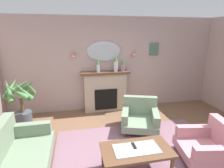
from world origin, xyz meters
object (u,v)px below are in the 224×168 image
(floral_couch, at_px, (12,160))
(potted_plant_tall_palm, at_px, (21,101))
(framed_picture, at_px, (154,49))
(coffee_table, at_px, (136,152))
(armchair_by_coffee_table, at_px, (140,116))
(wall_sconce_right, at_px, (134,53))
(mantel_vase_centre, at_px, (116,64))
(tv_remote, at_px, (134,146))
(mantel_vase_left, at_px, (123,65))
(mantel_vase_right, at_px, (98,65))
(wall_sconce_left, at_px, (73,54))
(fireplace, at_px, (105,92))
(armchair_near_fireplace, at_px, (209,144))
(wall_mirror, at_px, (104,51))

(floral_couch, relative_size, potted_plant_tall_palm, 1.41)
(framed_picture, xyz_separation_m, floral_couch, (-3.32, -2.45, -1.43))
(coffee_table, xyz_separation_m, armchair_by_coffee_table, (0.56, 1.36, -0.08))
(coffee_table, bearing_deg, wall_sconce_right, 73.49)
(mantel_vase_centre, xyz_separation_m, tv_remote, (-0.26, -2.47, -0.91))
(mantel_vase_left, xyz_separation_m, floral_couch, (-2.32, -2.27, -1.00))
(mantel_vase_right, height_order, mantel_vase_centre, mantel_vase_centre)
(framed_picture, bearing_deg, armchair_by_coffee_table, -122.75)
(framed_picture, relative_size, potted_plant_tall_palm, 0.29)
(mantel_vase_left, relative_size, potted_plant_tall_palm, 0.27)
(mantel_vase_left, relative_size, coffee_table, 0.31)
(mantel_vase_centre, distance_m, mantel_vase_left, 0.21)
(mantel_vase_right, distance_m, coffee_table, 2.73)
(mantel_vase_centre, distance_m, wall_sconce_left, 1.19)
(fireplace, xyz_separation_m, coffee_table, (0.06, -2.57, -0.19))
(fireplace, xyz_separation_m, mantel_vase_left, (0.50, -0.03, 0.75))
(fireplace, relative_size, floral_couch, 0.79)
(mantel_vase_right, distance_m, armchair_by_coffee_table, 1.78)
(mantel_vase_left, relative_size, armchair_near_fireplace, 0.36)
(mantel_vase_centre, xyz_separation_m, wall_sconce_left, (-1.15, 0.12, 0.29))
(armchair_near_fireplace, bearing_deg, wall_sconce_left, 130.93)
(fireplace, bearing_deg, armchair_by_coffee_table, -62.65)
(wall_sconce_left, distance_m, framed_picture, 2.35)
(armchair_by_coffee_table, bearing_deg, fireplace, 117.35)
(mantel_vase_right, height_order, floral_couch, mantel_vase_right)
(wall_sconce_right, relative_size, armchair_by_coffee_table, 0.14)
(fireplace, bearing_deg, potted_plant_tall_palm, -165.80)
(mantel_vase_right, relative_size, wall_sconce_right, 2.69)
(wall_sconce_left, bearing_deg, armchair_by_coffee_table, -41.39)
(mantel_vase_centre, height_order, armchair_near_fireplace, mantel_vase_centre)
(wall_sconce_right, xyz_separation_m, floral_couch, (-2.67, -2.39, -1.34))
(potted_plant_tall_palm, bearing_deg, fireplace, 14.20)
(mantel_vase_right, bearing_deg, coffee_table, -84.11)
(fireplace, relative_size, mantel_vase_left, 4.05)
(coffee_table, distance_m, armchair_by_coffee_table, 1.47)
(coffee_table, xyz_separation_m, potted_plant_tall_palm, (-2.17, 2.03, 0.26))
(mantel_vase_centre, relative_size, armchair_near_fireplace, 0.46)
(mantel_vase_right, relative_size, coffee_table, 0.34)
(tv_remote, relative_size, armchair_by_coffee_table, 0.15)
(fireplace, distance_m, tv_remote, 2.50)
(wall_sconce_right, distance_m, coffee_table, 3.05)
(armchair_near_fireplace, bearing_deg, floral_couch, 175.96)
(mantel_vase_centre, height_order, wall_sconce_right, wall_sconce_right)
(mantel_vase_right, height_order, wall_mirror, wall_mirror)
(mantel_vase_right, bearing_deg, framed_picture, 6.04)
(mantel_vase_centre, xyz_separation_m, wall_sconce_right, (0.55, 0.12, 0.29))
(mantel_vase_centre, bearing_deg, framed_picture, 8.53)
(armchair_near_fireplace, bearing_deg, mantel_vase_right, 122.96)
(armchair_by_coffee_table, bearing_deg, framed_picture, 57.25)
(mantel_vase_right, bearing_deg, mantel_vase_left, 0.00)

